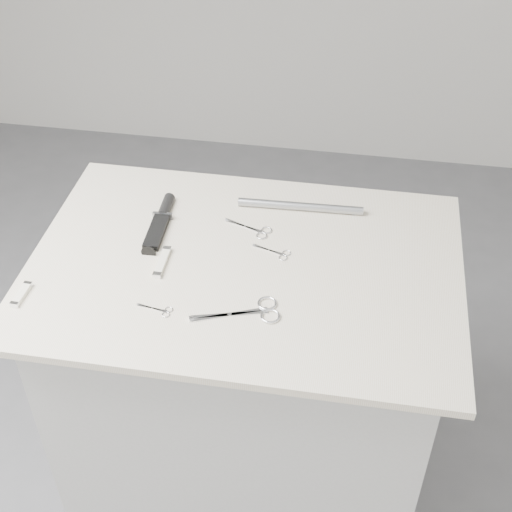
% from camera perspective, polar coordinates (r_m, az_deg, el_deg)
% --- Properties ---
extents(ground, '(4.00, 4.00, 0.01)m').
position_cam_1_polar(ground, '(2.36, -0.67, -17.85)').
color(ground, slate).
rests_on(ground, ground).
extents(plinth, '(0.90, 0.60, 0.90)m').
position_cam_1_polar(plinth, '(1.99, -0.77, -10.90)').
color(plinth, '#B5B5B3').
rests_on(plinth, ground).
extents(display_board, '(1.00, 0.70, 0.02)m').
position_cam_1_polar(display_board, '(1.65, -0.91, -0.86)').
color(display_board, beige).
rests_on(display_board, plinth).
extents(large_shears, '(0.19, 0.11, 0.01)m').
position_cam_1_polar(large_shears, '(1.53, -0.10, -4.46)').
color(large_shears, silver).
rests_on(large_shears, display_board).
extents(embroidery_scissors_a, '(0.12, 0.07, 0.00)m').
position_cam_1_polar(embroidery_scissors_a, '(1.74, -0.02, 2.08)').
color(embroidery_scissors_a, silver).
rests_on(embroidery_scissors_a, display_board).
extents(embroidery_scissors_b, '(0.09, 0.05, 0.00)m').
position_cam_1_polar(embroidery_scissors_b, '(1.68, 1.68, 0.26)').
color(embroidery_scissors_b, silver).
rests_on(embroidery_scissors_b, display_board).
extents(tiny_scissors, '(0.08, 0.03, 0.00)m').
position_cam_1_polar(tiny_scissors, '(1.55, -7.74, -4.31)').
color(tiny_scissors, silver).
rests_on(tiny_scissors, display_board).
extents(sheathed_knife, '(0.05, 0.21, 0.03)m').
position_cam_1_polar(sheathed_knife, '(1.78, -7.61, 2.86)').
color(sheathed_knife, black).
rests_on(sheathed_knife, display_board).
extents(pocket_knife_a, '(0.02, 0.11, 0.01)m').
position_cam_1_polar(pocket_knife_a, '(1.66, -7.51, -0.46)').
color(pocket_knife_a, white).
rests_on(pocket_knife_a, display_board).
extents(pocket_knife_b, '(0.02, 0.08, 0.01)m').
position_cam_1_polar(pocket_knife_b, '(1.65, -18.24, -2.94)').
color(pocket_knife_b, white).
rests_on(pocket_knife_b, display_board).
extents(metal_rail, '(0.32, 0.03, 0.02)m').
position_cam_1_polar(metal_rail, '(1.81, 3.57, 3.99)').
color(metal_rail, '#94979C').
rests_on(metal_rail, display_board).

